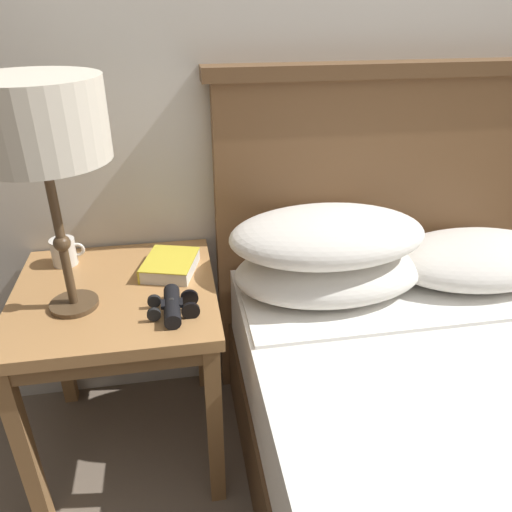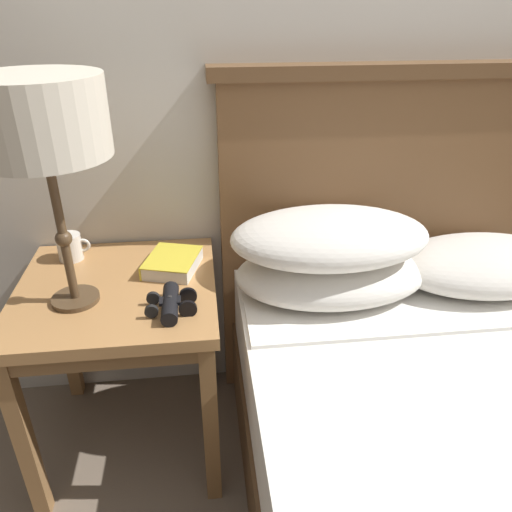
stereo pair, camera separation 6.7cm
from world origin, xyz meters
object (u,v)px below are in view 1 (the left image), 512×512
(bed, at_px, (505,506))
(book_on_nightstand, at_px, (170,265))
(nightstand, at_px, (118,313))
(binoculars_pair, at_px, (173,306))
(coffee_mug, at_px, (64,252))
(table_lamp, at_px, (38,124))

(bed, height_order, book_on_nightstand, bed)
(nightstand, xyz_separation_m, binoculars_pair, (0.17, -0.15, 0.11))
(nightstand, distance_m, bed, 1.12)
(nightstand, relative_size, coffee_mug, 6.01)
(table_lamp, distance_m, coffee_mug, 0.52)
(binoculars_pair, relative_size, coffee_mug, 1.54)
(table_lamp, relative_size, book_on_nightstand, 2.82)
(bed, bearing_deg, binoculars_pair, 146.57)
(bed, xyz_separation_m, book_on_nightstand, (-0.74, 0.72, 0.33))
(bed, bearing_deg, book_on_nightstand, 135.95)
(nightstand, distance_m, binoculars_pair, 0.25)
(table_lamp, relative_size, binoculars_pair, 3.78)
(table_lamp, relative_size, coffee_mug, 5.84)
(table_lamp, bearing_deg, binoculars_pair, -16.45)
(binoculars_pair, height_order, coffee_mug, coffee_mug)
(table_lamp, height_order, book_on_nightstand, table_lamp)
(bed, height_order, binoculars_pair, bed)
(nightstand, height_order, table_lamp, table_lamp)
(bed, bearing_deg, coffee_mug, 142.36)
(nightstand, distance_m, table_lamp, 0.59)
(book_on_nightstand, distance_m, coffee_mug, 0.34)
(binoculars_pair, bearing_deg, coffee_mug, 134.40)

